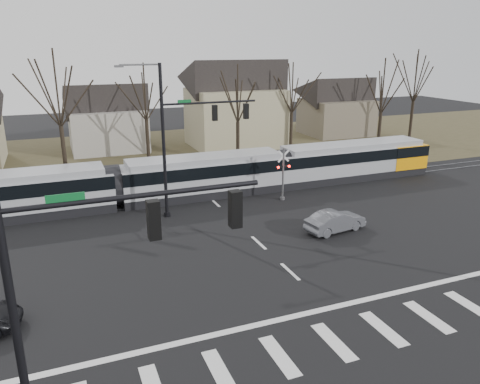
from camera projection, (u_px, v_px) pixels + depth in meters
name	position (u px, v px, depth m)	size (l,w,h in m)	color
ground	(309.00, 289.00, 22.50)	(140.00, 140.00, 0.00)	black
grass_verge	(161.00, 153.00, 50.84)	(140.00, 28.00, 0.01)	#38331E
crosswalk	(359.00, 335.00, 18.96)	(27.00, 2.60, 0.01)	silver
stop_line	(330.00, 308.00, 20.90)	(28.00, 0.35, 0.01)	silver
lane_dashes	(207.00, 195.00, 36.67)	(0.18, 30.00, 0.01)	silver
rail_pair	(208.00, 195.00, 36.48)	(90.00, 1.52, 0.06)	#59595E
tram	(203.00, 174.00, 36.06)	(41.57, 3.09, 3.15)	gray
sedan	(335.00, 221.00, 29.40)	(4.24, 2.06, 1.34)	#525359
signal_pole_near_left	(78.00, 275.00, 11.79)	(9.28, 0.44, 10.20)	black
signal_pole_far	(187.00, 133.00, 31.01)	(9.28, 0.44, 10.20)	black
rail_crossing_signal	(283.00, 176.00, 35.04)	(1.08, 0.36, 4.00)	#59595B
tree_row	(193.00, 113.00, 44.74)	(59.20, 7.20, 10.00)	black
house_b	(107.00, 114.00, 51.42)	(8.64, 7.56, 7.65)	gray
house_c	(235.00, 100.00, 53.35)	(10.80, 8.64, 10.10)	gray
house_d	(337.00, 104.00, 60.82)	(8.64, 7.56, 7.65)	brown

